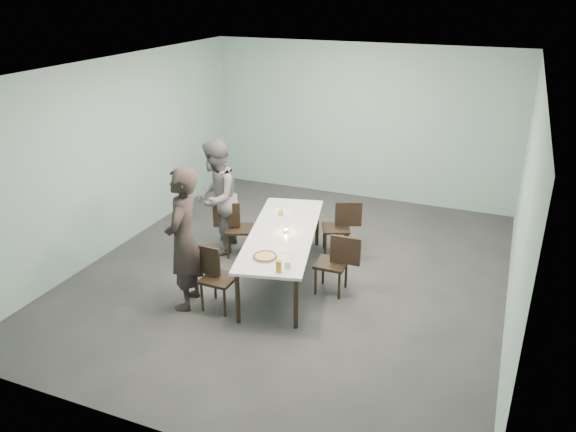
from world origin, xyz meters
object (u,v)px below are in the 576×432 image
at_px(diner_near, 184,239).
at_px(pizza, 265,257).
at_px(tealight, 286,231).
at_px(diner_far, 216,198).
at_px(chair_near_right, 337,260).
at_px(chair_far_left, 234,225).
at_px(water_tumbler, 288,265).
at_px(side_plate, 285,250).
at_px(table, 283,236).
at_px(beer_glass, 279,266).
at_px(amber_tumbler, 281,213).
at_px(chair_near_left, 213,273).
at_px(chair_far_right, 341,224).

bearing_deg(diner_near, pizza, 92.88).
height_order(pizza, tealight, tealight).
bearing_deg(diner_far, chair_near_right, 62.95).
xyz_separation_m(chair_far_left, diner_far, (-0.30, 0.00, 0.42)).
distance_m(diner_near, diner_far, 1.63).
bearing_deg(water_tumbler, chair_far_left, 136.29).
bearing_deg(side_plate, tealight, 110.94).
height_order(table, beer_glass, beer_glass).
relative_size(chair_near_right, amber_tumbler, 10.88).
bearing_deg(chair_near_left, chair_near_right, 35.90).
bearing_deg(amber_tumbler, chair_far_right, 36.61).
bearing_deg(tealight, beer_glass, -71.98).
relative_size(chair_near_left, chair_far_left, 1.00).
bearing_deg(diner_near, chair_far_left, 170.52).
bearing_deg(side_plate, table, 115.75).
distance_m(table, chair_near_right, 0.87).
distance_m(chair_far_left, diner_near, 1.65).
bearing_deg(tealight, amber_tumbler, 119.36).
bearing_deg(chair_far_right, table, 42.19).
bearing_deg(chair_far_right, amber_tumbler, 14.10).
distance_m(side_plate, amber_tumbler, 1.18).
relative_size(chair_near_left, beer_glass, 5.80).
bearing_deg(beer_glass, chair_near_left, 176.12).
xyz_separation_m(chair_far_left, water_tumbler, (1.49, -1.43, 0.29)).
distance_m(table, tealight, 0.09).
xyz_separation_m(chair_far_right, amber_tumbler, (-0.78, -0.58, 0.29)).
height_order(chair_near_left, water_tumbler, chair_near_left).
relative_size(table, pizza, 8.05).
relative_size(diner_far, pizza, 5.39).
bearing_deg(table, tealight, 6.02).
height_order(chair_near_left, pizza, chair_near_left).
bearing_deg(chair_near_left, chair_far_right, 64.66).
relative_size(chair_near_left, pizza, 2.56).
bearing_deg(water_tumbler, side_plate, 116.38).
bearing_deg(chair_near_right, beer_glass, 66.17).
bearing_deg(chair_near_right, diner_near, 29.88).
height_order(side_plate, tealight, tealight).
xyz_separation_m(diner_near, diner_far, (-0.40, 1.58, -0.05)).
distance_m(beer_glass, water_tumbler, 0.15).
relative_size(chair_near_left, diner_near, 0.45).
distance_m(table, pizza, 0.84).
relative_size(chair_far_left, pizza, 2.56).
distance_m(chair_near_left, tealight, 1.23).
relative_size(chair_far_right, pizza, 2.56).
bearing_deg(table, beer_glass, -69.55).
relative_size(chair_near_right, chair_far_right, 1.00).
bearing_deg(diner_far, chair_far_left, 76.59).
distance_m(chair_far_right, tealight, 1.24).
bearing_deg(diner_far, table, 57.57).
relative_size(diner_near, pizza, 5.68).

